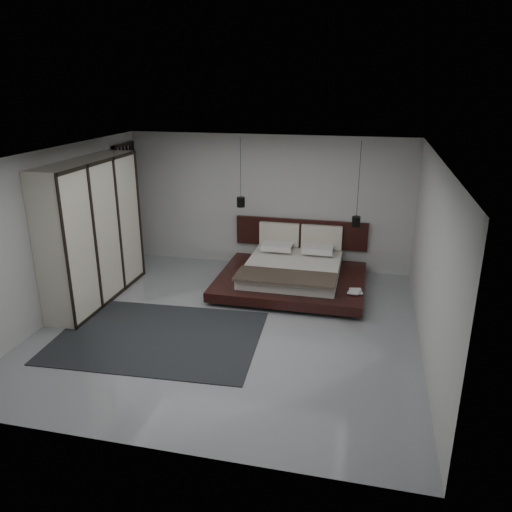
% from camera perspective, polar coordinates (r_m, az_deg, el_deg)
% --- Properties ---
extents(floor, '(6.00, 6.00, 0.00)m').
position_cam_1_polar(floor, '(8.31, -2.92, -7.97)').
color(floor, gray).
rests_on(floor, ground).
extents(ceiling, '(6.00, 6.00, 0.00)m').
position_cam_1_polar(ceiling, '(7.45, -3.29, 11.52)').
color(ceiling, white).
rests_on(ceiling, wall_back).
extents(wall_back, '(6.00, 0.00, 6.00)m').
position_cam_1_polar(wall_back, '(10.58, 1.40, 6.17)').
color(wall_back, '#B1B1AF').
rests_on(wall_back, floor).
extents(wall_front, '(6.00, 0.00, 6.00)m').
position_cam_1_polar(wall_front, '(5.18, -12.37, -8.91)').
color(wall_front, '#B1B1AF').
rests_on(wall_front, floor).
extents(wall_left, '(0.00, 6.00, 6.00)m').
position_cam_1_polar(wall_left, '(9.04, -21.71, 2.49)').
color(wall_left, '#B1B1AF').
rests_on(wall_left, floor).
extents(wall_right, '(0.00, 6.00, 6.00)m').
position_cam_1_polar(wall_right, '(7.55, 19.38, -0.43)').
color(wall_right, '#B1B1AF').
rests_on(wall_right, floor).
extents(lattice_screen, '(0.05, 0.90, 2.60)m').
position_cam_1_polar(lattice_screen, '(11.07, -14.41, 5.63)').
color(lattice_screen, black).
rests_on(lattice_screen, floor).
extents(bed, '(2.78, 2.39, 1.08)m').
position_cam_1_polar(bed, '(9.76, 4.18, -1.87)').
color(bed, black).
rests_on(bed, floor).
extents(book_lower, '(0.26, 0.32, 0.03)m').
position_cam_1_polar(book_lower, '(9.07, 10.68, -3.99)').
color(book_lower, '#99724C').
rests_on(book_lower, bed).
extents(book_upper, '(0.25, 0.30, 0.02)m').
position_cam_1_polar(book_upper, '(9.03, 10.55, -3.92)').
color(book_upper, '#99724C').
rests_on(book_upper, book_lower).
extents(pendant_left, '(0.16, 0.16, 1.37)m').
position_cam_1_polar(pendant_left, '(10.02, -1.74, 6.23)').
color(pendant_left, black).
rests_on(pendant_left, ceiling).
extents(pendant_right, '(0.16, 0.16, 1.63)m').
position_cam_1_polar(pendant_right, '(9.77, 11.37, 3.96)').
color(pendant_right, black).
rests_on(pendant_right, ceiling).
extents(wardrobe, '(0.61, 2.60, 2.55)m').
position_cam_1_polar(wardrobe, '(9.36, -18.20, 2.66)').
color(wardrobe, beige).
rests_on(wardrobe, floor).
extents(rug, '(3.27, 2.42, 0.01)m').
position_cam_1_polar(rug, '(8.11, -11.09, -9.02)').
color(rug, black).
rests_on(rug, floor).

